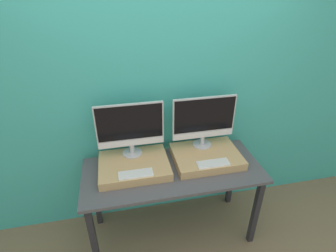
% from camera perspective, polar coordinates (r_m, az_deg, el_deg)
% --- Properties ---
extents(wall_back, '(8.00, 0.04, 2.60)m').
position_cam_1_polar(wall_back, '(2.40, -0.96, 5.90)').
color(wall_back, teal).
rests_on(wall_back, ground_plane).
extents(workbench, '(1.57, 0.65, 0.80)m').
position_cam_1_polar(workbench, '(2.39, 1.05, -11.17)').
color(workbench, '#47474C').
rests_on(workbench, ground_plane).
extents(wooden_riser_left, '(0.60, 0.46, 0.08)m').
position_cam_1_polar(wooden_riser_left, '(2.33, -7.39, -8.55)').
color(wooden_riser_left, tan).
rests_on(wooden_riser_left, workbench).
extents(monitor_left, '(0.58, 0.18, 0.49)m').
position_cam_1_polar(monitor_left, '(2.26, -8.22, -0.32)').
color(monitor_left, '#B2B2B7').
rests_on(monitor_left, wooden_riser_left).
extents(keyboard_left, '(0.28, 0.10, 0.01)m').
position_cam_1_polar(keyboard_left, '(2.17, -7.02, -10.31)').
color(keyboard_left, silver).
rests_on(keyboard_left, wooden_riser_left).
extents(wooden_riser_right, '(0.60, 0.46, 0.08)m').
position_cam_1_polar(wooden_riser_right, '(2.44, 8.32, -6.53)').
color(wooden_riser_right, tan).
rests_on(wooden_riser_right, workbench).
extents(monitor_right, '(0.58, 0.18, 0.49)m').
position_cam_1_polar(monitor_right, '(2.38, 7.82, 1.34)').
color(monitor_right, '#B2B2B7').
rests_on(monitor_right, wooden_riser_right).
extents(keyboard_right, '(0.28, 0.10, 0.01)m').
position_cam_1_polar(keyboard_right, '(2.29, 9.81, -8.01)').
color(keyboard_right, silver).
rests_on(keyboard_right, wooden_riser_right).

